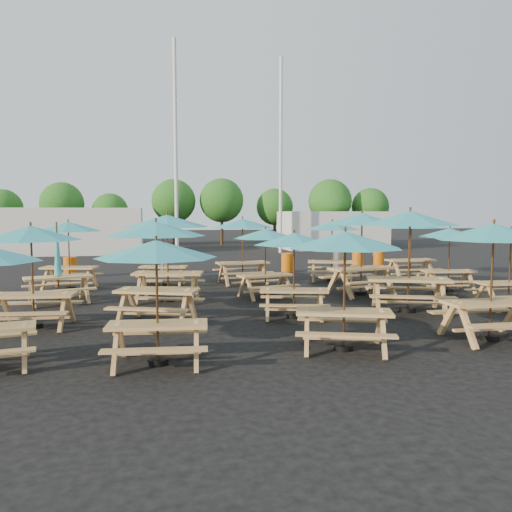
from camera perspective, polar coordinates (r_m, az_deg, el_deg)
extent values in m
plane|color=black|center=(14.84, 1.15, -4.72)|extent=(120.00, 120.00, 0.00)
cube|color=#B0834E|center=(11.84, -24.11, -4.09)|extent=(1.80, 0.83, 0.06)
cube|color=#B0834E|center=(11.29, -25.04, -6.00)|extent=(1.77, 0.39, 0.04)
cube|color=#B0834E|center=(12.49, -23.18, -4.92)|extent=(1.77, 0.39, 0.04)
cylinder|color=black|center=(11.96, -24.00, -7.27)|extent=(0.35, 0.35, 0.10)
cylinder|color=brown|center=(11.79, -24.18, -2.17)|extent=(0.04, 0.04, 2.24)
cone|color=teal|center=(11.72, -24.34, 2.42)|extent=(2.31, 2.31, 0.31)
cube|color=#B0834E|center=(14.80, -21.66, -2.27)|extent=(1.88, 1.20, 0.06)
cube|color=#B0834E|center=(14.20, -21.27, -3.70)|extent=(1.75, 0.78, 0.04)
cube|color=#B0834E|center=(15.47, -21.96, -3.04)|extent=(1.75, 0.78, 0.04)
cylinder|color=black|center=(14.89, -21.58, -4.85)|extent=(0.35, 0.35, 0.10)
cylinder|color=brown|center=(14.75, -21.71, -0.73)|extent=(0.04, 0.04, 2.25)
cone|color=teal|center=(14.72, -21.76, 0.78)|extent=(0.21, 0.21, 1.46)
cube|color=#B0834E|center=(17.35, -20.53, -1.24)|extent=(1.85, 1.06, 0.06)
cube|color=#B0834E|center=(16.79, -21.33, -2.43)|extent=(1.75, 0.63, 0.04)
cube|color=#B0834E|center=(17.97, -19.74, -1.92)|extent=(1.75, 0.63, 0.04)
cylinder|color=black|center=(17.43, -20.47, -3.43)|extent=(0.35, 0.35, 0.10)
cylinder|color=brown|center=(17.31, -20.57, 0.06)|extent=(0.04, 0.04, 2.23)
cone|color=teal|center=(17.26, -20.67, 3.17)|extent=(2.55, 2.55, 0.31)
cube|color=#B0834E|center=(8.38, -11.19, -7.71)|extent=(1.67, 0.78, 0.05)
cube|color=#B0834E|center=(7.87, -11.55, -10.51)|extent=(1.64, 0.38, 0.04)
cube|color=#B0834E|center=(9.02, -10.82, -8.51)|extent=(1.64, 0.38, 0.04)
cylinder|color=black|center=(8.54, -11.12, -11.78)|extent=(0.32, 0.32, 0.09)
cylinder|color=brown|center=(8.31, -11.23, -5.22)|extent=(0.04, 0.04, 2.07)
cone|color=teal|center=(8.20, -11.33, 0.80)|extent=(2.16, 2.16, 0.29)
cube|color=#B0834E|center=(11.44, -11.25, -3.93)|extent=(1.95, 1.28, 0.06)
cube|color=#B0834E|center=(10.87, -12.39, -5.97)|extent=(1.79, 0.85, 0.04)
cube|color=#B0834E|center=(12.10, -10.17, -4.82)|extent=(1.79, 0.85, 0.04)
cylinder|color=black|center=(11.56, -11.19, -7.34)|extent=(0.36, 0.36, 0.10)
cylinder|color=brown|center=(11.38, -11.28, -1.87)|extent=(0.04, 0.04, 2.32)
cone|color=teal|center=(11.31, -11.36, 3.06)|extent=(2.83, 2.83, 0.32)
cube|color=#B0834E|center=(14.29, -10.04, -1.96)|extent=(2.04, 1.14, 0.06)
cube|color=#B0834E|center=(13.65, -10.58, -3.61)|extent=(1.94, 0.67, 0.04)
cube|color=#B0834E|center=(15.02, -9.51, -2.81)|extent=(1.94, 0.67, 0.04)
cylinder|color=black|center=(14.40, -9.99, -4.88)|extent=(0.39, 0.39, 0.11)
cylinder|color=brown|center=(14.25, -10.06, -0.21)|extent=(0.05, 0.05, 2.46)
cone|color=teal|center=(14.19, -10.13, 3.97)|extent=(2.80, 2.80, 0.34)
cube|color=#B0834E|center=(17.37, -10.52, -1.21)|extent=(1.69, 0.94, 0.05)
cube|color=#B0834E|center=(16.83, -10.90, -2.29)|extent=(1.60, 0.55, 0.04)
cube|color=#B0834E|center=(17.97, -10.14, -1.83)|extent=(1.60, 0.55, 0.04)
cylinder|color=black|center=(17.44, -10.49, -3.21)|extent=(0.32, 0.32, 0.09)
cylinder|color=brown|center=(17.33, -10.54, -0.02)|extent=(0.04, 0.04, 2.03)
cone|color=teal|center=(17.28, -10.58, 2.81)|extent=(2.31, 2.31, 0.28)
cube|color=#B0834E|center=(9.22, 10.02, -6.31)|extent=(1.83, 1.16, 0.06)
cube|color=#B0834E|center=(8.67, 10.25, -8.90)|extent=(1.70, 0.75, 0.04)
cube|color=#B0834E|center=(9.89, 9.77, -7.17)|extent=(1.70, 0.75, 0.04)
cylinder|color=black|center=(9.37, 9.96, -10.25)|extent=(0.34, 0.34, 0.09)
cylinder|color=brown|center=(9.15, 10.06, -3.92)|extent=(0.04, 0.04, 2.18)
cone|color=teal|center=(9.06, 10.15, 1.85)|extent=(2.62, 2.62, 0.30)
cube|color=#B0834E|center=(11.89, 4.34, -3.94)|extent=(1.70, 0.98, 0.05)
cube|color=#B0834E|center=(11.36, 4.45, -5.68)|extent=(1.61, 0.59, 0.04)
cube|color=#B0834E|center=(12.51, 4.23, -4.69)|extent=(1.61, 0.59, 0.04)
cylinder|color=black|center=(12.00, 4.32, -6.83)|extent=(0.32, 0.32, 0.09)
cylinder|color=brown|center=(11.84, 4.36, -2.20)|extent=(0.04, 0.04, 2.04)
cone|color=teal|center=(11.77, 4.38, 1.97)|extent=(2.35, 2.35, 0.28)
cube|color=#B0834E|center=(14.71, 1.08, -2.22)|extent=(1.70, 0.99, 0.05)
cube|color=#B0834E|center=(14.22, 2.13, -3.52)|extent=(1.61, 0.60, 0.04)
cube|color=#B0834E|center=(15.26, 0.10, -2.93)|extent=(1.61, 0.60, 0.04)
cylinder|color=black|center=(14.80, 1.07, -4.58)|extent=(0.32, 0.32, 0.09)
cylinder|color=brown|center=(14.67, 1.08, -0.80)|extent=(0.04, 0.04, 2.05)
cone|color=teal|center=(14.60, 1.09, 2.57)|extent=(2.36, 2.36, 0.28)
cube|color=#B0834E|center=(17.55, -1.54, -0.78)|extent=(1.89, 0.93, 0.06)
cube|color=#B0834E|center=(16.95, -0.87, -1.97)|extent=(1.83, 0.48, 0.04)
cube|color=#B0834E|center=(18.21, -2.16, -1.49)|extent=(1.83, 0.48, 0.04)
cylinder|color=black|center=(17.63, -1.54, -3.02)|extent=(0.36, 0.36, 0.10)
cylinder|color=brown|center=(17.52, -1.54, 0.57)|extent=(0.04, 0.04, 2.31)
cone|color=teal|center=(17.47, -1.55, 3.76)|extent=(2.47, 2.47, 0.32)
cube|color=#B0834E|center=(10.80, 25.24, -4.85)|extent=(1.82, 0.73, 0.06)
cube|color=#B0834E|center=(11.38, 23.24, -5.78)|extent=(1.81, 0.28, 0.04)
cylinder|color=black|center=(10.93, 25.11, -8.43)|extent=(0.36, 0.36, 0.10)
cylinder|color=brown|center=(10.74, 25.32, -2.68)|extent=(0.04, 0.04, 2.31)
cone|color=teal|center=(10.66, 25.52, 2.52)|extent=(2.24, 2.24, 0.32)
cube|color=#B0834E|center=(13.10, 17.03, -2.58)|extent=(2.15, 1.42, 0.07)
cube|color=#B0834E|center=(12.43, 17.50, -4.50)|extent=(1.98, 0.94, 0.04)
cube|color=#B0834E|center=(13.86, 16.54, -3.51)|extent=(1.98, 0.94, 0.04)
cylinder|color=black|center=(13.22, 16.95, -5.89)|extent=(0.40, 0.40, 0.11)
cylinder|color=brown|center=(13.05, 17.08, -0.59)|extent=(0.05, 0.05, 2.56)
cone|color=teal|center=(12.99, 17.20, 4.16)|extent=(3.13, 3.13, 0.36)
cube|color=#B0834E|center=(15.51, 11.93, -1.39)|extent=(2.09, 1.17, 0.07)
cube|color=#B0834E|center=(14.98, 13.52, -2.87)|extent=(1.98, 0.69, 0.04)
cube|color=#B0834E|center=(16.14, 10.41, -2.26)|extent=(1.98, 0.69, 0.04)
cylinder|color=black|center=(15.61, 11.88, -4.14)|extent=(0.39, 0.39, 0.11)
cylinder|color=brown|center=(15.47, 11.96, 0.26)|extent=(0.05, 0.05, 2.51)
cone|color=teal|center=(15.42, 12.03, 4.18)|extent=(2.86, 2.86, 0.35)
cube|color=#B0834E|center=(18.44, 8.65, -0.65)|extent=(1.86, 1.17, 0.06)
cube|color=#B0834E|center=(17.84, 8.72, -1.74)|extent=(1.72, 0.76, 0.04)
cube|color=#B0834E|center=(19.10, 8.56, -1.30)|extent=(1.72, 0.76, 0.04)
cylinder|color=black|center=(18.51, 8.62, -2.70)|extent=(0.35, 0.35, 0.10)
cylinder|color=brown|center=(18.40, 8.66, 0.57)|extent=(0.04, 0.04, 2.21)
cone|color=teal|center=(18.36, 8.70, 3.47)|extent=(2.66, 2.66, 0.31)
cube|color=#B0834E|center=(14.58, 26.96, -2.75)|extent=(1.68, 0.73, 0.05)
cube|color=#B0834E|center=(15.11, 25.61, -3.46)|extent=(1.65, 0.32, 0.04)
cylinder|color=black|center=(14.67, 26.86, -5.19)|extent=(0.33, 0.33, 0.09)
cylinder|color=brown|center=(14.54, 27.01, -1.29)|extent=(0.04, 0.04, 2.10)
cone|color=teal|center=(14.48, 27.15, 2.19)|extent=(2.11, 2.11, 0.29)
cube|color=#B0834E|center=(16.91, 21.14, -1.63)|extent=(1.66, 0.81, 0.05)
cube|color=#B0834E|center=(16.42, 21.99, -2.74)|extent=(1.61, 0.42, 0.04)
cube|color=#B0834E|center=(17.47, 20.30, -2.25)|extent=(1.61, 0.42, 0.04)
cylinder|color=black|center=(16.99, 21.08, -3.67)|extent=(0.32, 0.32, 0.09)
cylinder|color=brown|center=(16.88, 21.18, -0.40)|extent=(0.04, 0.04, 2.04)
cone|color=teal|center=(16.83, 21.27, 2.51)|extent=(2.17, 2.17, 0.28)
cube|color=#B0834E|center=(19.55, 17.23, -0.45)|extent=(1.80, 0.74, 0.06)
cube|color=#B0834E|center=(19.02, 18.19, -1.49)|extent=(1.79, 0.29, 0.04)
cube|color=#B0834E|center=(20.14, 16.28, -1.09)|extent=(1.79, 0.29, 0.04)
cylinder|color=black|center=(19.62, 17.18, -2.43)|extent=(0.36, 0.36, 0.10)
cylinder|color=brown|center=(19.52, 17.26, 0.74)|extent=(0.04, 0.04, 2.27)
cone|color=teal|center=(19.47, 17.33, 3.55)|extent=(2.23, 2.23, 0.32)
cylinder|color=#D0600C|center=(20.50, -20.46, -1.22)|extent=(0.50, 0.50, 0.81)
cylinder|color=gray|center=(20.30, -10.18, -1.05)|extent=(0.50, 0.50, 0.81)
cylinder|color=#D0600C|center=(21.08, 3.59, -0.76)|extent=(0.50, 0.50, 0.81)
cylinder|color=gray|center=(22.09, 9.41, -0.56)|extent=(0.50, 0.50, 0.81)
cylinder|color=#D0600C|center=(22.10, 11.56, -0.59)|extent=(0.50, 0.50, 0.81)
cylinder|color=#D0600C|center=(22.53, 13.83, -0.53)|extent=(0.50, 0.50, 0.81)
cylinder|color=silver|center=(28.52, -9.16, 11.94)|extent=(0.20, 0.20, 12.00)
cylinder|color=silver|center=(31.44, 2.84, 11.34)|extent=(0.20, 0.20, 12.00)
cube|color=silver|center=(32.65, -19.93, 2.72)|extent=(8.00, 4.00, 2.80)
cube|color=silver|center=(35.46, 8.68, 2.95)|extent=(7.00, 4.00, 2.60)
cylinder|color=#382314|center=(41.02, -26.85, 2.26)|extent=(0.24, 0.24, 1.92)
sphere|color=#1E5919|center=(40.99, -26.95, 4.89)|extent=(2.80, 2.80, 2.80)
cylinder|color=#382314|center=(38.76, -21.20, 2.50)|extent=(0.24, 0.24, 2.14)
sphere|color=#1E5919|center=(38.74, -21.29, 5.59)|extent=(3.11, 3.11, 3.11)
cylinder|color=#382314|center=(38.10, -16.27, 2.33)|extent=(0.24, 0.24, 1.78)
sphere|color=#1E5919|center=(38.06, -16.33, 4.95)|extent=(2.59, 2.59, 2.59)
cylinder|color=#382314|center=(39.04, -9.34, 2.91)|extent=(0.24, 0.24, 2.31)
sphere|color=#1E5919|center=(39.03, -9.39, 6.22)|extent=(3.36, 3.36, 3.36)
cylinder|color=#382314|center=(38.89, -3.93, 2.98)|extent=(0.24, 0.24, 2.35)
sphere|color=#1E5919|center=(38.88, -3.95, 6.36)|extent=(3.41, 3.41, 3.41)
cylinder|color=#382314|center=(40.10, 2.14, 2.81)|extent=(0.24, 0.24, 2.02)
sphere|color=#1E5919|center=(40.08, 2.15, 5.63)|extent=(2.94, 2.94, 2.94)
cylinder|color=#382314|center=(39.55, 8.41, 2.95)|extent=(0.24, 0.24, 2.32)
sphere|color=#1E5919|center=(39.54, 8.46, 6.25)|extent=(3.38, 3.38, 3.38)
cylinder|color=#382314|center=(40.85, 12.88, 2.74)|extent=(0.24, 0.24, 2.03)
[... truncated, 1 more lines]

